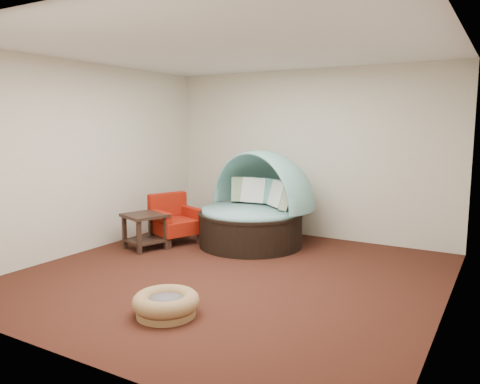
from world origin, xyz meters
The scene contains 10 objects.
floor centered at (0.00, 0.00, 0.00)m, with size 5.00×5.00×0.00m, color #401A12.
wall_back centered at (0.00, 2.50, 1.40)m, with size 5.00×5.00×0.00m, color beige.
wall_front centered at (0.00, -2.50, 1.40)m, with size 5.00×5.00×0.00m, color beige.
wall_left centered at (-2.50, 0.00, 1.40)m, with size 5.00×5.00×0.00m, color beige.
wall_right centered at (2.50, 0.00, 1.40)m, with size 5.00×5.00×0.00m, color beige.
ceiling centered at (0.00, 0.00, 2.80)m, with size 5.00×5.00×0.00m, color white.
canopy_daybed centered at (-0.46, 1.49, 0.69)m, with size 2.08×2.04×1.49m.
pet_basket centered at (0.11, -1.42, 0.12)m, with size 0.88×0.88×0.23m.
red_armchair centered at (-1.66, 0.97, 0.36)m, with size 0.87×0.87×0.78m.
side_table centered at (-1.78, 0.40, 0.35)m, with size 0.72×0.72×0.55m.
Camera 1 is at (2.99, -4.89, 1.89)m, focal length 35.00 mm.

